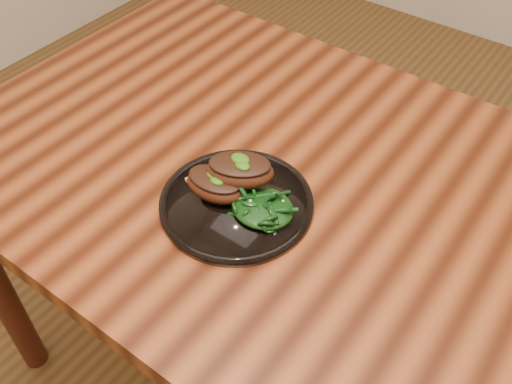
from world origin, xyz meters
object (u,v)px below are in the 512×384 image
Objects in this scene: plate at (236,203)px; lamb_chop_front at (215,184)px; greens_heap at (263,205)px; desk at (376,253)px.

lamb_chop_front is at bearing -166.45° from plate.
lamb_chop_front is 0.09m from greens_heap.
plate is (-0.21, -0.11, 0.09)m from desk.
plate is 0.05m from lamb_chop_front.
greens_heap is at bearing 8.80° from lamb_chop_front.
lamb_chop_front is 1.07× the size of greens_heap.
lamb_chop_front is at bearing -171.20° from greens_heap.
lamb_chop_front is at bearing -153.15° from desk.
desk is 6.47× the size of plate.
plate is 0.05m from greens_heap.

